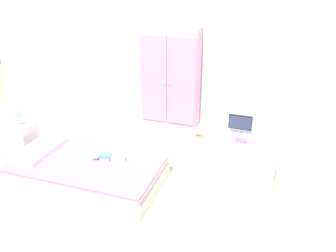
# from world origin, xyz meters

# --- Properties ---
(ground_plane) EXTENTS (10.00, 10.00, 0.02)m
(ground_plane) POSITION_xyz_m (0.00, 0.00, -0.01)
(ground_plane) COLOR tan
(back_wall) EXTENTS (6.40, 0.05, 2.70)m
(back_wall) POSITION_xyz_m (0.00, 1.57, 1.35)
(back_wall) COLOR silver
(back_wall) RESTS_ON ground_plane
(bed) EXTENTS (1.64, 0.92, 0.26)m
(bed) POSITION_xyz_m (-0.58, -0.22, 0.13)
(bed) COLOR white
(bed) RESTS_ON ground_plane
(pillow) EXTENTS (0.32, 0.66, 0.07)m
(pillow) POSITION_xyz_m (-1.20, -0.22, 0.30)
(pillow) COLOR silver
(pillow) RESTS_ON bed
(doll) EXTENTS (0.39, 0.17, 0.10)m
(doll) POSITION_xyz_m (-0.45, -0.11, 0.30)
(doll) COLOR #4C84C6
(doll) RESTS_ON bed
(nightstand) EXTENTS (0.29, 0.29, 0.44)m
(nightstand) POSITION_xyz_m (-1.65, 0.03, 0.22)
(nightstand) COLOR white
(nightstand) RESTS_ON ground_plane
(table_lamp) EXTENTS (0.10, 0.10, 0.24)m
(table_lamp) POSITION_xyz_m (-1.65, 0.03, 0.61)
(table_lamp) COLOR #B7B2AD
(table_lamp) RESTS_ON nightstand
(wardrobe) EXTENTS (0.80, 0.31, 1.48)m
(wardrobe) POSITION_xyz_m (-0.14, 1.39, 0.74)
(wardrobe) COLOR #E599BC
(wardrobe) RESTS_ON ground_plane
(tv_stand) EXTENTS (0.94, 0.42, 0.50)m
(tv_stand) POSITION_xyz_m (0.94, 0.45, 0.25)
(tv_stand) COLOR silver
(tv_stand) RESTS_ON ground_plane
(tv_monitor) EXTENTS (0.26, 0.10, 0.23)m
(tv_monitor) POSITION_xyz_m (0.97, 0.53, 0.63)
(tv_monitor) COLOR #99999E
(tv_monitor) RESTS_ON tv_stand
(rocking_horse_toy) EXTENTS (0.09, 0.04, 0.10)m
(rocking_horse_toy) POSITION_xyz_m (0.55, 0.32, 0.55)
(rocking_horse_toy) COLOR #8E6642
(rocking_horse_toy) RESTS_ON tv_stand
(book_purple) EXTENTS (0.13, 0.10, 0.01)m
(book_purple) POSITION_xyz_m (1.01, 0.36, 0.51)
(book_purple) COLOR #8E51B2
(book_purple) RESTS_ON tv_stand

